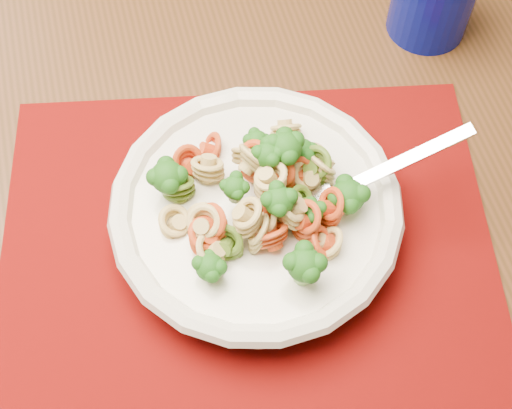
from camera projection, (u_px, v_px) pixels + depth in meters
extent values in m
cube|color=#52361B|center=(33.00, 220.00, 1.50)|extent=(4.00, 4.00, 0.01)
cube|color=#492914|center=(263.00, 193.00, 0.67)|extent=(1.58, 1.11, 0.04)
cube|color=#620604|center=(247.00, 246.00, 0.61)|extent=(0.45, 0.36, 0.00)
cylinder|color=white|center=(256.00, 224.00, 0.62)|extent=(0.10, 0.10, 0.01)
cylinder|color=white|center=(256.00, 214.00, 0.60)|extent=(0.23, 0.23, 0.03)
torus|color=white|center=(256.00, 206.00, 0.59)|extent=(0.25, 0.25, 0.02)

